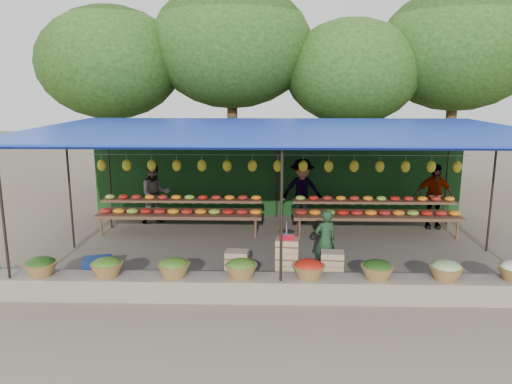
{
  "coord_description": "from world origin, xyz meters",
  "views": [
    {
      "loc": [
        -0.2,
        -11.09,
        3.74
      ],
      "look_at": [
        -0.52,
        0.2,
        1.32
      ],
      "focal_mm": 35.0,
      "sensor_mm": 36.0,
      "label": 1
    }
  ],
  "objects_px": {
    "weighing_scale": "(286,235)",
    "blue_crate_back": "(98,266)",
    "crate_counter": "(286,261)",
    "vendor_seated": "(325,240)"
  },
  "relations": [
    {
      "from": "vendor_seated",
      "to": "weighing_scale",
      "type": "bearing_deg",
      "value": 4.63
    },
    {
      "from": "weighing_scale",
      "to": "vendor_seated",
      "type": "bearing_deg",
      "value": 24.65
    },
    {
      "from": "vendor_seated",
      "to": "crate_counter",
      "type": "bearing_deg",
      "value": 4.32
    },
    {
      "from": "vendor_seated",
      "to": "blue_crate_back",
      "type": "height_order",
      "value": "vendor_seated"
    },
    {
      "from": "vendor_seated",
      "to": "blue_crate_back",
      "type": "distance_m",
      "value": 4.65
    },
    {
      "from": "weighing_scale",
      "to": "blue_crate_back",
      "type": "bearing_deg",
      "value": -179.92
    },
    {
      "from": "weighing_scale",
      "to": "blue_crate_back",
      "type": "xyz_separation_m",
      "value": [
        -3.81,
        -0.01,
        -0.68
      ]
    },
    {
      "from": "crate_counter",
      "to": "vendor_seated",
      "type": "bearing_deg",
      "value": 24.34
    },
    {
      "from": "blue_crate_back",
      "to": "weighing_scale",
      "type": "bearing_deg",
      "value": -14.8
    },
    {
      "from": "blue_crate_back",
      "to": "vendor_seated",
      "type": "bearing_deg",
      "value": -10.22
    }
  ]
}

